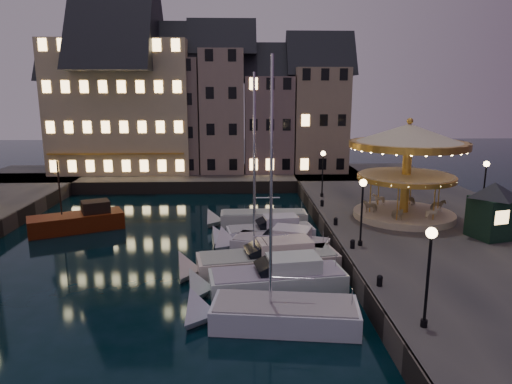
{
  "coord_description": "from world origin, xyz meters",
  "views": [
    {
      "loc": [
        -0.13,
        -25.56,
        10.53
      ],
      "look_at": [
        1.0,
        8.0,
        3.2
      ],
      "focal_mm": 32.0,
      "sensor_mm": 36.0,
      "label": 1
    }
  ],
  "objects_px": {
    "motorboat_c": "(261,261)",
    "motorboat_f": "(256,219)",
    "streetlamp_c": "(323,167)",
    "motorboat_d": "(274,245)",
    "motorboat_e": "(265,234)",
    "motorboat_a": "(272,314)",
    "red_fishing_boat": "(79,222)",
    "streetlamp_b": "(362,203)",
    "bollard_d": "(322,203)",
    "streetlamp_d": "(485,180)",
    "bollard_a": "(380,280)",
    "ticket_kiosk": "(493,201)",
    "bollard_b": "(353,243)",
    "carousel": "(408,153)",
    "streetlamp_a": "(429,263)",
    "motorboat_b": "(270,281)",
    "bollard_c": "(336,221)"
  },
  "relations": [
    {
      "from": "streetlamp_d",
      "to": "bollard_a",
      "type": "height_order",
      "value": "streetlamp_d"
    },
    {
      "from": "bollard_a",
      "to": "ticket_kiosk",
      "type": "height_order",
      "value": "ticket_kiosk"
    },
    {
      "from": "motorboat_d",
      "to": "ticket_kiosk",
      "type": "height_order",
      "value": "ticket_kiosk"
    },
    {
      "from": "bollard_a",
      "to": "bollard_c",
      "type": "xyz_separation_m",
      "value": [
        0.0,
        10.5,
        0.0
      ]
    },
    {
      "from": "streetlamp_b",
      "to": "motorboat_d",
      "type": "xyz_separation_m",
      "value": [
        -5.16,
        2.11,
        -3.38
      ]
    },
    {
      "from": "streetlamp_b",
      "to": "streetlamp_d",
      "type": "height_order",
      "value": "same"
    },
    {
      "from": "streetlamp_c",
      "to": "bollard_a",
      "type": "relative_size",
      "value": 7.32
    },
    {
      "from": "bollard_a",
      "to": "motorboat_f",
      "type": "bearing_deg",
      "value": 110.21
    },
    {
      "from": "bollard_c",
      "to": "ticket_kiosk",
      "type": "height_order",
      "value": "ticket_kiosk"
    },
    {
      "from": "streetlamp_b",
      "to": "red_fishing_boat",
      "type": "height_order",
      "value": "red_fishing_boat"
    },
    {
      "from": "bollard_c",
      "to": "streetlamp_b",
      "type": "bearing_deg",
      "value": -82.41
    },
    {
      "from": "streetlamp_a",
      "to": "motorboat_f",
      "type": "distance_m",
      "value": 20.21
    },
    {
      "from": "streetlamp_d",
      "to": "motorboat_a",
      "type": "bearing_deg",
      "value": -140.32
    },
    {
      "from": "streetlamp_c",
      "to": "red_fishing_boat",
      "type": "distance_m",
      "value": 20.99
    },
    {
      "from": "streetlamp_a",
      "to": "streetlamp_c",
      "type": "xyz_separation_m",
      "value": [
        0.0,
        23.5,
        0.0
      ]
    },
    {
      "from": "streetlamp_d",
      "to": "streetlamp_a",
      "type": "bearing_deg",
      "value": -123.61
    },
    {
      "from": "streetlamp_a",
      "to": "bollard_a",
      "type": "height_order",
      "value": "streetlamp_a"
    },
    {
      "from": "streetlamp_c",
      "to": "motorboat_d",
      "type": "xyz_separation_m",
      "value": [
        -5.16,
        -11.39,
        -3.38
      ]
    },
    {
      "from": "bollard_c",
      "to": "motorboat_c",
      "type": "xyz_separation_m",
      "value": [
        -5.54,
        -5.38,
        -0.92
      ]
    },
    {
      "from": "streetlamp_c",
      "to": "motorboat_d",
      "type": "height_order",
      "value": "streetlamp_c"
    },
    {
      "from": "bollard_a",
      "to": "bollard_c",
      "type": "relative_size",
      "value": 1.0
    },
    {
      "from": "motorboat_d",
      "to": "motorboat_e",
      "type": "relative_size",
      "value": 1.01
    },
    {
      "from": "streetlamp_a",
      "to": "streetlamp_b",
      "type": "distance_m",
      "value": 10.0
    },
    {
      "from": "streetlamp_d",
      "to": "motorboat_a",
      "type": "relative_size",
      "value": 0.32
    },
    {
      "from": "streetlamp_d",
      "to": "bollard_d",
      "type": "xyz_separation_m",
      "value": [
        -11.9,
        3.0,
        -2.41
      ]
    },
    {
      "from": "streetlamp_a",
      "to": "streetlamp_b",
      "type": "bearing_deg",
      "value": 90.0
    },
    {
      "from": "motorboat_f",
      "to": "streetlamp_d",
      "type": "bearing_deg",
      "value": -6.4
    },
    {
      "from": "streetlamp_b",
      "to": "motorboat_f",
      "type": "height_order",
      "value": "motorboat_f"
    },
    {
      "from": "motorboat_e",
      "to": "bollard_d",
      "type": "bearing_deg",
      "value": 46.91
    },
    {
      "from": "streetlamp_c",
      "to": "motorboat_f",
      "type": "bearing_deg",
      "value": -143.31
    },
    {
      "from": "streetlamp_d",
      "to": "motorboat_e",
      "type": "height_order",
      "value": "streetlamp_d"
    },
    {
      "from": "motorboat_e",
      "to": "motorboat_f",
      "type": "height_order",
      "value": "motorboat_f"
    },
    {
      "from": "motorboat_b",
      "to": "motorboat_d",
      "type": "relative_size",
      "value": 1.15
    },
    {
      "from": "motorboat_c",
      "to": "motorboat_f",
      "type": "bearing_deg",
      "value": 89.81
    },
    {
      "from": "motorboat_f",
      "to": "streetlamp_b",
      "type": "bearing_deg",
      "value": -55.71
    },
    {
      "from": "streetlamp_a",
      "to": "motorboat_d",
      "type": "relative_size",
      "value": 0.57
    },
    {
      "from": "red_fishing_boat",
      "to": "motorboat_e",
      "type": "bearing_deg",
      "value": -13.79
    },
    {
      "from": "bollard_a",
      "to": "bollard_b",
      "type": "height_order",
      "value": "same"
    },
    {
      "from": "streetlamp_a",
      "to": "motorboat_a",
      "type": "xyz_separation_m",
      "value": [
        -5.93,
        2.7,
        -3.48
      ]
    },
    {
      "from": "motorboat_e",
      "to": "motorboat_f",
      "type": "xyz_separation_m",
      "value": [
        -0.45,
        4.36,
        -0.11
      ]
    },
    {
      "from": "motorboat_a",
      "to": "motorboat_e",
      "type": "bearing_deg",
      "value": 88.67
    },
    {
      "from": "streetlamp_c",
      "to": "bollard_b",
      "type": "bearing_deg",
      "value": -92.45
    },
    {
      "from": "bollard_b",
      "to": "motorboat_e",
      "type": "height_order",
      "value": "motorboat_e"
    },
    {
      "from": "streetlamp_b",
      "to": "bollard_d",
      "type": "bearing_deg",
      "value": 93.43
    },
    {
      "from": "motorboat_b",
      "to": "bollard_a",
      "type": "bearing_deg",
      "value": -24.09
    },
    {
      "from": "streetlamp_d",
      "to": "carousel",
      "type": "distance_m",
      "value": 6.78
    },
    {
      "from": "streetlamp_d",
      "to": "bollard_b",
      "type": "distance_m",
      "value": 14.27
    },
    {
      "from": "motorboat_c",
      "to": "motorboat_f",
      "type": "relative_size",
      "value": 1.19
    },
    {
      "from": "motorboat_a",
      "to": "red_fishing_boat",
      "type": "bearing_deg",
      "value": 132.4
    },
    {
      "from": "bollard_d",
      "to": "carousel",
      "type": "distance_m",
      "value": 8.1
    }
  ]
}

